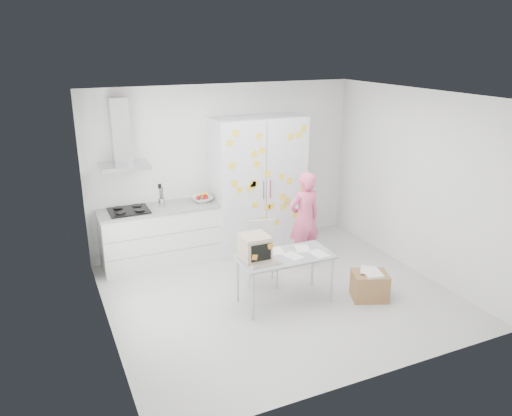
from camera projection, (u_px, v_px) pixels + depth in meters
name	position (u px, v px, depth m)	size (l,w,h in m)	color
floor	(278.00, 295.00, 6.90)	(4.50, 4.00, 0.02)	silver
walls	(257.00, 188.00, 7.08)	(4.52, 4.01, 2.70)	white
ceiling	(282.00, 96.00, 6.03)	(4.50, 4.00, 0.02)	white
counter_run	(161.00, 235.00, 7.74)	(1.84, 0.63, 1.28)	white
range_hood	(121.00, 141.00, 7.21)	(0.70, 0.48, 1.01)	silver
tall_cabinet	(258.00, 184.00, 8.16)	(1.50, 0.68, 2.20)	silver
person	(304.00, 219.00, 7.62)	(0.54, 0.36, 1.49)	#F55F8B
desk	(266.00, 252.00, 6.41)	(1.26, 0.64, 0.99)	#9AA2A4
chair	(262.00, 249.00, 7.09)	(0.51, 0.51, 0.92)	#AFAEAC
cardboard_box	(370.00, 285.00, 6.74)	(0.57, 0.52, 0.41)	#9F7345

